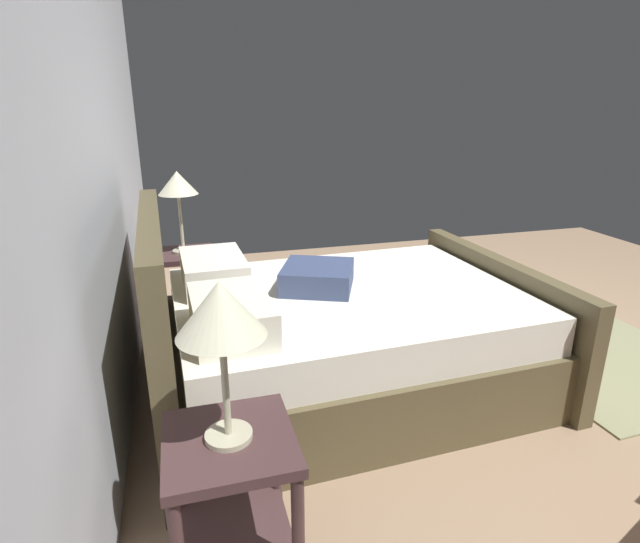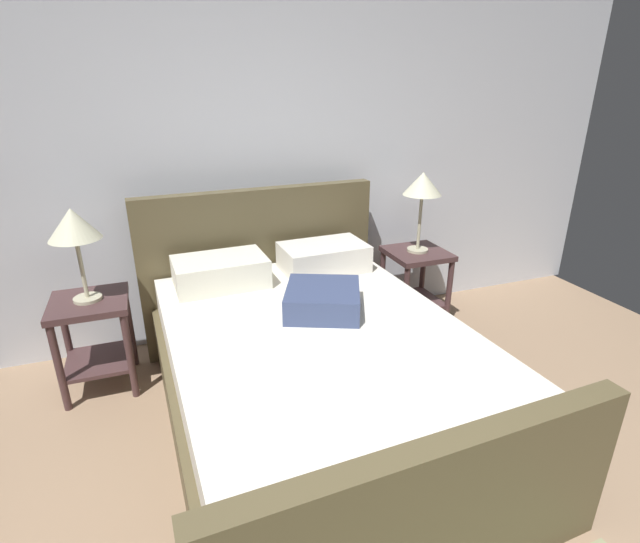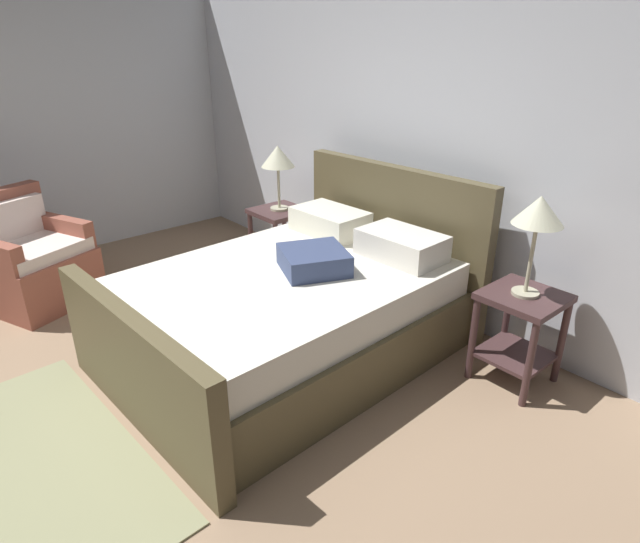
% 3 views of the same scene
% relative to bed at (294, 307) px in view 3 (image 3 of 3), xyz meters
% --- Properties ---
extents(ground_plane, '(5.95, 5.75, 0.02)m').
position_rel_bed_xyz_m(ground_plane, '(0.02, -1.67, -0.36)').
color(ground_plane, '#95785C').
extents(wall_back, '(6.07, 0.12, 2.58)m').
position_rel_bed_xyz_m(wall_back, '(0.02, 1.26, 0.95)').
color(wall_back, silver).
rests_on(wall_back, ground).
extents(bed, '(1.75, 2.28, 1.14)m').
position_rel_bed_xyz_m(bed, '(0.00, 0.00, 0.00)').
color(bed, brown).
rests_on(bed, ground).
extents(nightstand_right, '(0.44, 0.44, 0.60)m').
position_rel_bed_xyz_m(nightstand_right, '(1.15, 0.85, 0.06)').
color(nightstand_right, '#442D2D').
rests_on(nightstand_right, ground).
extents(table_lamp_right, '(0.28, 0.28, 0.60)m').
position_rel_bed_xyz_m(table_lamp_right, '(1.15, 0.85, 0.75)').
color(table_lamp_right, '#B7B293').
rests_on(table_lamp_right, nightstand_right).
extents(nightstand_left, '(0.44, 0.44, 0.60)m').
position_rel_bed_xyz_m(nightstand_left, '(-1.15, 0.76, 0.06)').
color(nightstand_left, '#442D2D').
rests_on(nightstand_left, ground).
extents(table_lamp_left, '(0.29, 0.29, 0.56)m').
position_rel_bed_xyz_m(table_lamp_left, '(-1.15, 0.76, 0.71)').
color(table_lamp_left, '#B7B293').
rests_on(table_lamp_left, nightstand_left).
extents(armchair, '(0.94, 0.94, 0.90)m').
position_rel_bed_xyz_m(armchair, '(-2.00, -1.12, 0.00)').
color(armchair, '#95503F').
rests_on(armchair, ground).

